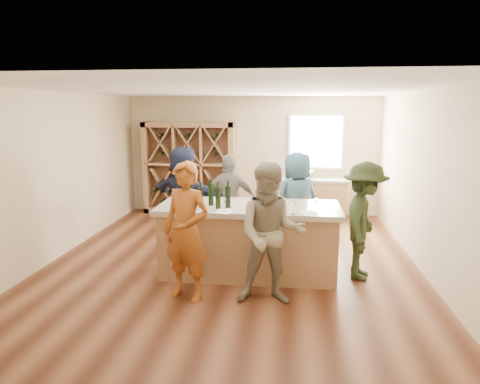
# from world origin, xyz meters

# --- Properties ---
(floor) EXTENTS (6.00, 7.00, 0.10)m
(floor) POSITION_xyz_m (0.00, 0.00, -0.05)
(floor) COLOR brown
(floor) RESTS_ON ground
(ceiling) EXTENTS (6.00, 7.00, 0.10)m
(ceiling) POSITION_xyz_m (0.00, 0.00, 2.85)
(ceiling) COLOR white
(ceiling) RESTS_ON ground
(wall_back) EXTENTS (6.00, 0.10, 2.80)m
(wall_back) POSITION_xyz_m (0.00, 3.55, 1.40)
(wall_back) COLOR beige
(wall_back) RESTS_ON ground
(wall_front) EXTENTS (6.00, 0.10, 2.80)m
(wall_front) POSITION_xyz_m (0.00, -3.55, 1.40)
(wall_front) COLOR beige
(wall_front) RESTS_ON ground
(wall_left) EXTENTS (0.10, 7.00, 2.80)m
(wall_left) POSITION_xyz_m (-3.05, 0.00, 1.40)
(wall_left) COLOR beige
(wall_left) RESTS_ON ground
(wall_right) EXTENTS (0.10, 7.00, 2.80)m
(wall_right) POSITION_xyz_m (3.05, 0.00, 1.40)
(wall_right) COLOR beige
(wall_right) RESTS_ON ground
(window_frame) EXTENTS (1.30, 0.06, 1.30)m
(window_frame) POSITION_xyz_m (1.50, 3.47, 1.75)
(window_frame) COLOR white
(window_frame) RESTS_ON wall_back
(window_pane) EXTENTS (1.18, 0.01, 1.18)m
(window_pane) POSITION_xyz_m (1.50, 3.44, 1.75)
(window_pane) COLOR white
(window_pane) RESTS_ON wall_back
(wine_rack) EXTENTS (2.20, 0.45, 2.20)m
(wine_rack) POSITION_xyz_m (-1.50, 3.27, 1.10)
(wine_rack) COLOR #9D714B
(wine_rack) RESTS_ON floor
(back_counter_base) EXTENTS (1.60, 0.58, 0.86)m
(back_counter_base) POSITION_xyz_m (1.40, 3.20, 0.43)
(back_counter_base) COLOR #9D714B
(back_counter_base) RESTS_ON floor
(back_counter_top) EXTENTS (1.70, 0.62, 0.06)m
(back_counter_top) POSITION_xyz_m (1.40, 3.20, 0.89)
(back_counter_top) COLOR #AEA38F
(back_counter_top) RESTS_ON back_counter_base
(sink) EXTENTS (0.54, 0.54, 0.19)m
(sink) POSITION_xyz_m (1.20, 3.20, 1.01)
(sink) COLOR silver
(sink) RESTS_ON back_counter_top
(faucet) EXTENTS (0.02, 0.02, 0.30)m
(faucet) POSITION_xyz_m (1.20, 3.38, 1.07)
(faucet) COLOR silver
(faucet) RESTS_ON back_counter_top
(tasting_counter_base) EXTENTS (2.60, 1.00, 1.00)m
(tasting_counter_base) POSITION_xyz_m (0.32, -0.47, 0.50)
(tasting_counter_base) COLOR #9D714B
(tasting_counter_base) RESTS_ON floor
(tasting_counter_top) EXTENTS (2.72, 1.12, 0.08)m
(tasting_counter_top) POSITION_xyz_m (0.32, -0.47, 1.04)
(tasting_counter_top) COLOR #AEA38F
(tasting_counter_top) RESTS_ON tasting_counter_base
(wine_bottle_a) EXTENTS (0.08, 0.08, 0.33)m
(wine_bottle_a) POSITION_xyz_m (-0.56, -0.60, 1.24)
(wine_bottle_a) COLOR black
(wine_bottle_a) RESTS_ON tasting_counter_top
(wine_bottle_b) EXTENTS (0.08, 0.08, 0.29)m
(wine_bottle_b) POSITION_xyz_m (-0.38, -0.68, 1.22)
(wine_bottle_b) COLOR black
(wine_bottle_b) RESTS_ON tasting_counter_top
(wine_bottle_c) EXTENTS (0.10, 0.10, 0.33)m
(wine_bottle_c) POSITION_xyz_m (-0.25, -0.53, 1.24)
(wine_bottle_c) COLOR black
(wine_bottle_c) RESTS_ON tasting_counter_top
(wine_bottle_d) EXTENTS (0.10, 0.10, 0.31)m
(wine_bottle_d) POSITION_xyz_m (-0.11, -0.72, 1.23)
(wine_bottle_d) COLOR black
(wine_bottle_d) RESTS_ON tasting_counter_top
(wine_bottle_e) EXTENTS (0.08, 0.08, 0.32)m
(wine_bottle_e) POSITION_xyz_m (0.02, -0.65, 1.24)
(wine_bottle_e) COLOR black
(wine_bottle_e) RESTS_ON tasting_counter_top
(wine_glass_a) EXTENTS (0.08, 0.08, 0.17)m
(wine_glass_a) POSITION_xyz_m (0.01, -0.91, 1.16)
(wine_glass_a) COLOR white
(wine_glass_a) RESTS_ON tasting_counter_top
(wine_glass_c) EXTENTS (0.08, 0.08, 0.16)m
(wine_glass_c) POSITION_xyz_m (0.98, -0.95, 1.16)
(wine_glass_c) COLOR white
(wine_glass_c) RESTS_ON tasting_counter_top
(wine_glass_d) EXTENTS (0.07, 0.07, 0.17)m
(wine_glass_d) POSITION_xyz_m (0.77, -0.58, 1.17)
(wine_glass_d) COLOR white
(wine_glass_d) RESTS_ON tasting_counter_top
(wine_glass_e) EXTENTS (0.09, 0.09, 0.18)m
(wine_glass_e) POSITION_xyz_m (1.30, -0.76, 1.17)
(wine_glass_e) COLOR white
(wine_glass_e) RESTS_ON tasting_counter_top
(tasting_menu_a) EXTENTS (0.25, 0.32, 0.00)m
(tasting_menu_a) POSITION_xyz_m (0.00, -0.91, 1.08)
(tasting_menu_a) COLOR white
(tasting_menu_a) RESTS_ON tasting_counter_top
(tasting_menu_b) EXTENTS (0.35, 0.40, 0.00)m
(tasting_menu_b) POSITION_xyz_m (0.56, -0.89, 1.08)
(tasting_menu_b) COLOR white
(tasting_menu_b) RESTS_ON tasting_counter_top
(tasting_menu_c) EXTENTS (0.29, 0.34, 0.00)m
(tasting_menu_c) POSITION_xyz_m (1.20, -0.85, 1.08)
(tasting_menu_c) COLOR white
(tasting_menu_c) RESTS_ON tasting_counter_top
(person_near_left) EXTENTS (0.80, 0.69, 1.85)m
(person_near_left) POSITION_xyz_m (-0.41, -1.44, 0.93)
(person_near_left) COLOR #994C19
(person_near_left) RESTS_ON floor
(person_near_right) EXTENTS (0.92, 0.54, 1.85)m
(person_near_right) POSITION_xyz_m (0.70, -1.44, 0.93)
(person_near_right) COLOR gray
(person_near_right) RESTS_ON floor
(person_server) EXTENTS (0.81, 1.24, 1.76)m
(person_server) POSITION_xyz_m (2.02, -0.43, 0.88)
(person_server) COLOR #263319
(person_server) RESTS_ON floor
(person_far_mid) EXTENTS (1.08, 0.69, 1.72)m
(person_far_mid) POSITION_xyz_m (-0.15, 0.72, 0.86)
(person_far_mid) COLOR slate
(person_far_mid) RESTS_ON floor
(person_far_right) EXTENTS (1.03, 0.91, 1.77)m
(person_far_right) POSITION_xyz_m (1.05, 0.82, 0.88)
(person_far_right) COLOR #335972
(person_far_right) RESTS_ON floor
(person_far_left) EXTENTS (1.81, 1.35, 1.85)m
(person_far_left) POSITION_xyz_m (-1.03, 0.85, 0.93)
(person_far_left) COLOR #191E38
(person_far_left) RESTS_ON floor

